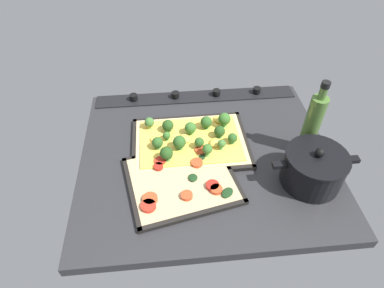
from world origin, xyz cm
name	(u,v)px	position (x,y,z in cm)	size (l,w,h in cm)	color
ground_plane	(206,158)	(0.00, 0.00, -1.50)	(74.94, 65.01, 3.00)	#28282B
stove_control_panel	(196,96)	(0.00, -29.00, 0.56)	(71.94, 7.00, 2.60)	black
baking_tray_front	(190,143)	(4.33, -4.73, 0.37)	(35.99, 25.52, 1.30)	black
broccoli_pizza	(191,139)	(4.15, -4.90, 2.24)	(33.56, 23.10, 6.20)	#D3B77F
baking_tray_back	(182,181)	(8.08, 9.83, 0.38)	(33.81, 30.69, 1.30)	black
veggie_pizza_back	(182,179)	(8.00, 9.93, 1.13)	(30.96, 27.84, 1.90)	tan
cooking_pot	(313,168)	(-27.35, 12.81, 5.10)	(23.41, 16.54, 12.47)	black
oil_bottle	(312,124)	(-29.94, 0.96, 10.39)	(4.69, 4.69, 24.54)	#476B2D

